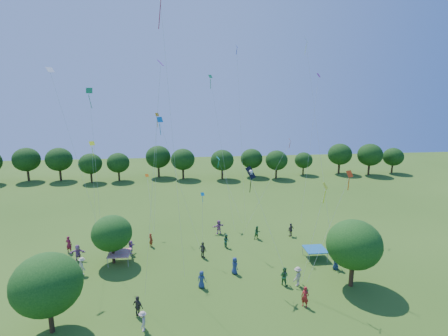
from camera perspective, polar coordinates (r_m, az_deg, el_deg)
near_tree_west at (r=29.38m, az=-26.94°, el=-16.59°), size 4.97×4.97×6.12m
near_tree_north at (r=38.14m, az=-17.85°, el=-10.10°), size 4.09×4.09×5.15m
near_tree_east at (r=34.07m, az=20.46°, el=-11.62°), size 4.91×4.91×6.29m
treeline at (r=72.02m, az=-5.15°, el=1.50°), size 88.01×8.77×6.77m
tent_red_stripe at (r=38.91m, az=-16.72°, el=-13.20°), size 2.20×2.20×1.10m
tent_blue at (r=39.44m, az=14.65°, el=-12.71°), size 2.20×2.20×1.10m
crowd_person_0 at (r=33.26m, az=-3.68°, el=-17.71°), size 0.91×0.72×1.62m
crowd_person_1 at (r=31.42m, az=13.10°, el=-19.81°), size 0.78×0.76×1.77m
crowd_person_2 at (r=40.82m, az=0.38°, el=-11.79°), size 0.69×0.88×1.58m
crowd_person_3 at (r=37.91m, az=-22.12°, el=-14.58°), size 1.05×1.24×1.75m
crowd_person_4 at (r=38.45m, az=-3.47°, el=-13.22°), size 1.04×1.11×1.79m
crowd_person_5 at (r=40.88m, az=-22.76°, el=-12.63°), size 1.67×0.70×1.75m
crowd_person_6 at (r=35.41m, az=1.74°, el=-15.65°), size 0.79×0.95×1.70m
crowd_person_7 at (r=41.87m, az=-11.84°, el=-11.42°), size 0.69×0.69×1.59m
crowd_person_8 at (r=34.08m, az=9.78°, el=-16.98°), size 0.95×0.90×1.73m
crowd_person_9 at (r=34.15m, az=11.91°, el=-16.92°), size 1.25×1.19×1.83m
crowd_person_10 at (r=30.41m, az=-13.87°, el=-21.08°), size 1.09×0.99×1.74m
crowd_person_11 at (r=40.43m, az=-14.96°, el=-12.45°), size 0.72×1.57×1.62m
crowd_person_12 at (r=37.90m, az=17.84°, el=-14.26°), size 0.97×0.84×1.74m
crowd_person_13 at (r=43.16m, az=-24.01°, el=-11.31°), size 0.79×0.61×1.89m
crowd_person_14 at (r=43.11m, az=5.45°, el=-10.46°), size 0.89×0.62×1.65m
crowd_person_15 at (r=28.91m, az=-13.11°, el=-23.18°), size 0.49×1.05×1.58m
crowd_person_16 at (r=44.46m, az=10.85°, el=-9.88°), size 1.08×0.90×1.69m
crowd_person_17 at (r=44.47m, az=-0.87°, el=-9.59°), size 1.74×1.20×1.76m
pirate_kite at (r=31.49m, az=4.49°, el=-1.04°), size 3.42×4.11×9.51m
red_high_kite at (r=30.43m, az=-9.62°, el=18.05°), size 1.67×2.21×24.85m
small_kite_0 at (r=38.89m, az=8.88°, el=0.72°), size 4.97×1.66×11.28m
small_kite_1 at (r=29.27m, az=18.76°, el=-3.96°), size 2.78×1.60×10.14m
small_kite_2 at (r=30.02m, az=15.73°, el=-5.02°), size 1.83×0.68×8.87m
small_kite_3 at (r=41.17m, az=-1.17°, el=8.03°), size 2.81×3.31×18.12m
small_kite_4 at (r=35.24m, az=-9.22°, el=3.65°), size 4.17×2.32×13.75m
small_kite_5 at (r=25.68m, az=-11.02°, el=6.31°), size 2.22×1.10×18.29m
small_kite_6 at (r=37.95m, az=-24.91°, el=8.60°), size 3.99×0.80×18.46m
small_kite_7 at (r=45.79m, az=-0.48°, el=0.18°), size 2.86×4.21×7.86m
small_kite_8 at (r=43.99m, az=-12.27°, el=-2.87°), size 1.15×3.67×6.20m
small_kite_9 at (r=43.75m, az=-10.96°, el=4.32°), size 0.77×5.37×13.64m
small_kite_10 at (r=42.52m, az=-20.65°, el=1.49°), size 0.69×1.88×10.68m
small_kite_11 at (r=37.36m, az=-20.75°, el=6.86°), size 0.63×0.56×16.56m
small_kite_12 at (r=42.77m, az=2.55°, el=10.28°), size 1.24×1.80×21.60m
small_kite_13 at (r=46.50m, az=14.60°, el=9.55°), size 3.28×4.53×18.53m
small_kite_14 at (r=35.48m, az=14.17°, el=12.51°), size 2.62×4.73×21.33m
small_kite_15 at (r=36.40m, az=-3.53°, el=-6.04°), size 0.43×1.58×5.97m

